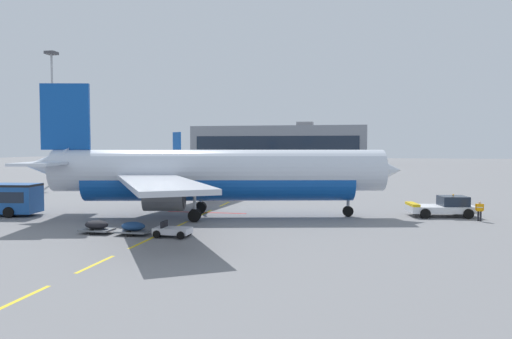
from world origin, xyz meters
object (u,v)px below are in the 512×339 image
object	(u,v)px
catering_truck	(233,181)
ground_crew_worker	(480,210)
airliner_mid_left	(200,163)
apron_light_mast_near	(52,101)
baggage_train	(134,228)
airliner_far_center	(121,158)
pushback_tug	(444,207)
airliner_foreground	(213,174)

from	to	relation	value
catering_truck	ground_crew_worker	xyz separation A→B (m)	(27.05, -19.78, -0.65)
airliner_mid_left	apron_light_mast_near	size ratio (longest dim) A/B	1.01
airliner_mid_left	catering_truck	xyz separation A→B (m)	(13.75, -28.28, -1.46)
baggage_train	ground_crew_worker	xyz separation A→B (m)	(26.68, 11.89, 0.48)
airliner_far_center	airliner_mid_left	bearing A→B (deg)	-43.49
pushback_tug	catering_truck	size ratio (longest dim) A/B	0.86
pushback_tug	catering_truck	xyz separation A→B (m)	(-24.54, 17.42, 0.74)
airliner_foreground	catering_truck	size ratio (longest dim) A/B	4.68
airliner_foreground	ground_crew_worker	bearing A→B (deg)	5.14
airliner_far_center	baggage_train	bearing A→B (deg)	-62.53
pushback_tug	airliner_far_center	world-z (taller)	airliner_far_center
airliner_mid_left	catering_truck	world-z (taller)	airliner_mid_left
apron_light_mast_near	pushback_tug	bearing A→B (deg)	-26.00
ground_crew_worker	apron_light_mast_near	bearing A→B (deg)	153.17
airliner_mid_left	catering_truck	size ratio (longest dim) A/B	3.17
airliner_mid_left	pushback_tug	bearing A→B (deg)	-50.05
airliner_foreground	airliner_far_center	xyz separation A→B (m)	(-50.97, 82.07, -0.71)
pushback_tug	apron_light_mast_near	size ratio (longest dim) A/B	0.28
apron_light_mast_near	airliner_far_center	bearing A→B (deg)	103.54
baggage_train	airliner_far_center	bearing A→B (deg)	117.47
airliner_mid_left	baggage_train	bearing A→B (deg)	-76.74
catering_truck	ground_crew_worker	size ratio (longest dim) A/B	4.24
airliner_far_center	catering_truck	world-z (taller)	airliner_far_center
catering_truck	apron_light_mast_near	xyz separation A→B (m)	(-35.77, 11.99, 12.88)
catering_truck	pushback_tug	bearing A→B (deg)	-35.38
airliner_foreground	pushback_tug	distance (m)	21.64
airliner_foreground	apron_light_mast_near	world-z (taller)	apron_light_mast_near
baggage_train	pushback_tug	bearing A→B (deg)	30.52
pushback_tug	apron_light_mast_near	distance (m)	68.47
airliner_foreground	pushback_tug	world-z (taller)	airliner_foreground
baggage_train	ground_crew_worker	bearing A→B (deg)	24.02
airliner_far_center	baggage_train	world-z (taller)	airliner_far_center
apron_light_mast_near	baggage_train	bearing A→B (deg)	-50.38
airliner_foreground	catering_truck	distance (m)	22.31
baggage_train	airliner_mid_left	bearing A→B (deg)	103.26
pushback_tug	ground_crew_worker	size ratio (longest dim) A/B	3.65
airliner_far_center	ground_crew_worker	distance (m)	109.27
pushback_tug	baggage_train	xyz separation A→B (m)	(-24.16, -14.24, -0.38)
airliner_far_center	apron_light_mast_near	size ratio (longest dim) A/B	1.11
airliner_mid_left	ground_crew_worker	size ratio (longest dim) A/B	13.44
catering_truck	airliner_foreground	bearing A→B (deg)	-80.69
airliner_foreground	pushback_tug	size ratio (longest dim) A/B	5.43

